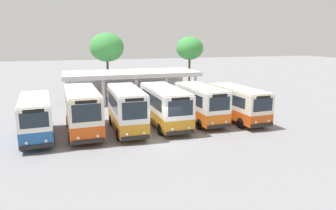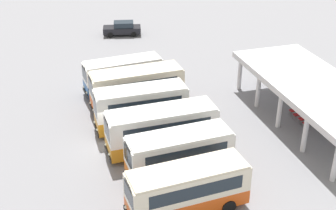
# 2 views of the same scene
# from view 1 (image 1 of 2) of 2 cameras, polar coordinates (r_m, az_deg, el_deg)

# --- Properties ---
(ground_plane) EXTENTS (180.00, 180.00, 0.00)m
(ground_plane) POSITION_cam_1_polar(r_m,az_deg,el_deg) (23.04, -0.73, -6.41)
(ground_plane) COLOR gray
(city_bus_nearest_orange) EXTENTS (2.62, 7.04, 3.09)m
(city_bus_nearest_orange) POSITION_cam_1_polar(r_m,az_deg,el_deg) (24.83, -22.89, -1.91)
(city_bus_nearest_orange) COLOR black
(city_bus_nearest_orange) RESTS_ON ground
(city_bus_second_in_row) EXTENTS (2.64, 7.68, 3.46)m
(city_bus_second_in_row) POSITION_cam_1_polar(r_m,az_deg,el_deg) (25.07, -15.25, -0.81)
(city_bus_second_in_row) COLOR black
(city_bus_second_in_row) RESTS_ON ground
(city_bus_middle_cream) EXTENTS (2.28, 7.05, 3.45)m
(city_bus_middle_cream) POSITION_cam_1_polar(r_m,az_deg,el_deg) (24.93, -7.54, -0.56)
(city_bus_middle_cream) COLOR black
(city_bus_middle_cream) RESTS_ON ground
(city_bus_fourth_amber) EXTENTS (2.52, 7.85, 3.26)m
(city_bus_fourth_amber) POSITION_cam_1_polar(r_m,az_deg,el_deg) (26.30, -0.60, 0.01)
(city_bus_fourth_amber) COLOR black
(city_bus_fourth_amber) RESTS_ON ground
(city_bus_fifth_blue) EXTENTS (2.56, 6.98, 3.20)m
(city_bus_fifth_blue) POSITION_cam_1_polar(r_m,az_deg,el_deg) (27.61, 5.91, 0.45)
(city_bus_fifth_blue) COLOR black
(city_bus_fifth_blue) RESTS_ON ground
(city_bus_far_end_green) EXTENTS (2.65, 7.26, 3.02)m
(city_bus_far_end_green) POSITION_cam_1_polar(r_m,az_deg,el_deg) (28.58, 12.54, 0.43)
(city_bus_far_end_green) COLOR black
(city_bus_far_end_green) RESTS_ON ground
(terminal_canopy) EXTENTS (15.64, 6.48, 3.40)m
(terminal_canopy) POSITION_cam_1_polar(r_m,az_deg,el_deg) (38.45, -6.88, 5.09)
(terminal_canopy) COLOR silver
(terminal_canopy) RESTS_ON ground
(waiting_chair_end_by_column) EXTENTS (0.45, 0.45, 0.86)m
(waiting_chair_end_by_column) POSITION_cam_1_polar(r_m,az_deg,el_deg) (37.34, -8.34, 1.49)
(waiting_chair_end_by_column) COLOR slate
(waiting_chair_end_by_column) RESTS_ON ground
(waiting_chair_second_from_end) EXTENTS (0.45, 0.45, 0.86)m
(waiting_chair_second_from_end) POSITION_cam_1_polar(r_m,az_deg,el_deg) (37.39, -7.24, 1.53)
(waiting_chair_second_from_end) COLOR slate
(waiting_chair_second_from_end) RESTS_ON ground
(waiting_chair_middle_seat) EXTENTS (0.45, 0.45, 0.86)m
(waiting_chair_middle_seat) POSITION_cam_1_polar(r_m,az_deg,el_deg) (37.56, -6.19, 1.61)
(waiting_chair_middle_seat) COLOR slate
(waiting_chair_middle_seat) RESTS_ON ground
(waiting_chair_fourth_seat) EXTENTS (0.45, 0.45, 0.86)m
(waiting_chair_fourth_seat) POSITION_cam_1_polar(r_m,az_deg,el_deg) (37.65, -5.11, 1.65)
(waiting_chair_fourth_seat) COLOR slate
(waiting_chair_fourth_seat) RESTS_ON ground
(roadside_tree_behind_canopy) EXTENTS (4.72, 4.72, 8.05)m
(roadside_tree_behind_canopy) POSITION_cam_1_polar(r_m,az_deg,el_deg) (45.29, -11.05, 10.24)
(roadside_tree_behind_canopy) COLOR brown
(roadside_tree_behind_canopy) RESTS_ON ground
(roadside_tree_east_of_canopy) EXTENTS (3.93, 3.93, 7.52)m
(roadside_tree_east_of_canopy) POSITION_cam_1_polar(r_m,az_deg,el_deg) (46.33, 3.96, 10.22)
(roadside_tree_east_of_canopy) COLOR brown
(roadside_tree_east_of_canopy) RESTS_ON ground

